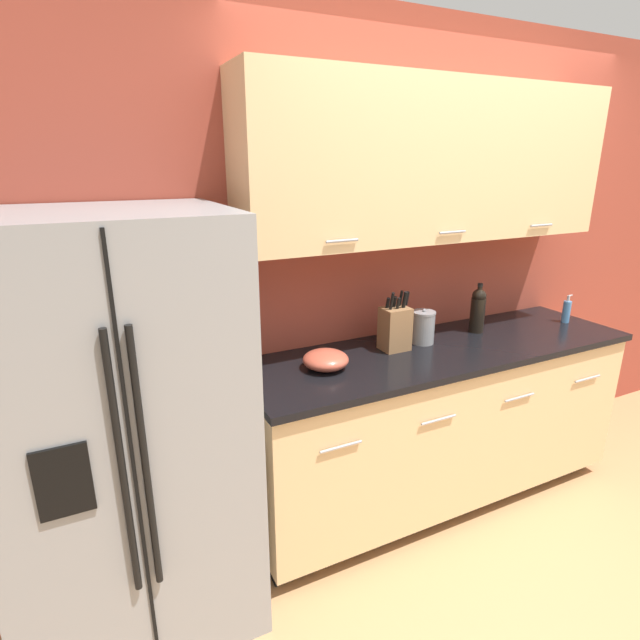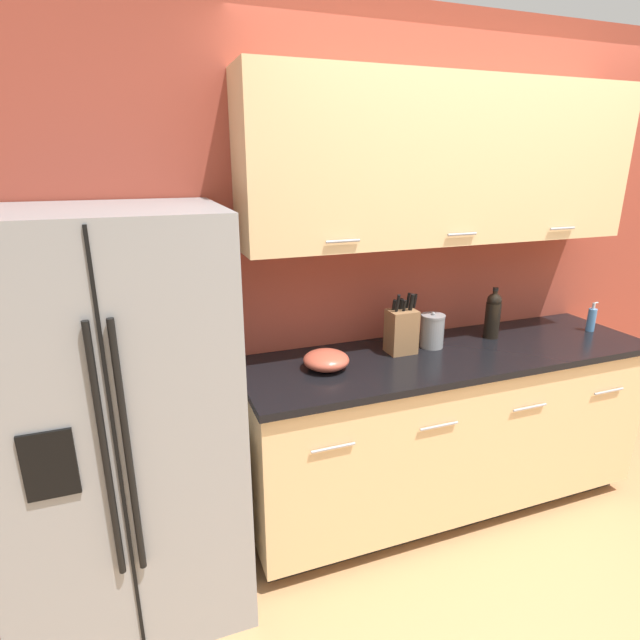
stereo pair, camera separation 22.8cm
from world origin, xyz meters
name	(u,v)px [view 1 (the left image)]	position (x,y,z in m)	size (l,w,h in m)	color
ground_plane	(581,584)	(0.00, 0.00, 0.00)	(14.00, 14.00, 0.00)	#B27F51
wall_back	(437,238)	(-0.06, 1.14, 1.46)	(10.00, 0.39, 2.60)	#993D2D
counter_unit	(435,422)	(-0.22, 0.85, 0.47)	(2.20, 0.64, 0.93)	black
refrigerator	(124,433)	(-1.83, 0.78, 0.86)	(0.90, 0.77, 1.72)	gray
knife_block	(395,328)	(-0.47, 0.92, 1.05)	(0.16, 0.12, 0.32)	olive
wine_bottle	(478,309)	(0.12, 0.95, 1.07)	(0.08, 0.08, 0.29)	black
soap_dispenser	(566,311)	(0.73, 0.84, 1.00)	(0.05, 0.05, 0.17)	#4C7FB2
steel_canister	(423,327)	(-0.28, 0.93, 1.02)	(0.13, 0.13, 0.19)	gray
mixing_bowl	(326,360)	(-0.91, 0.85, 0.98)	(0.22, 0.22, 0.09)	#B24C38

